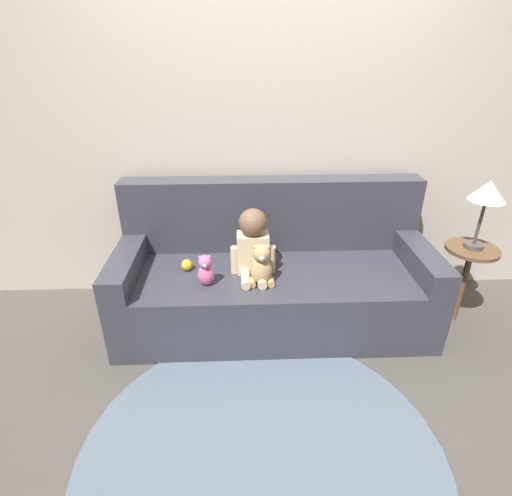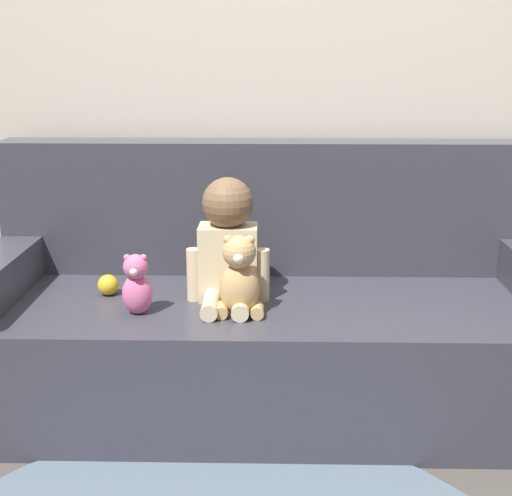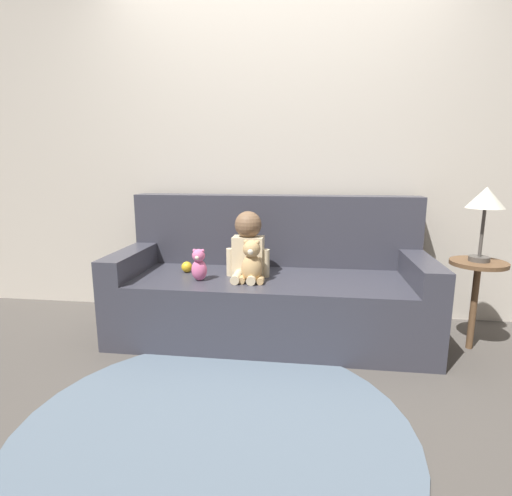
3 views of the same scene
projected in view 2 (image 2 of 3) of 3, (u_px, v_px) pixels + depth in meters
The scene contains 7 objects.
ground_plane at pixel (268, 404), 2.65m from camera, with size 12.00×12.00×0.00m, color #4C4742.
wall_back at pixel (271, 42), 2.77m from camera, with size 8.00×0.05×2.60m.
couch at pixel (269, 318), 2.62m from camera, with size 2.06×0.82×0.94m.
person_baby at pixel (228, 244), 2.45m from camera, with size 0.29×0.33×0.43m.
teddy_bear_brown at pixel (240, 278), 2.32m from camera, with size 0.16×0.12×0.27m.
plush_toy_side at pixel (137, 285), 2.33m from camera, with size 0.10×0.09×0.21m.
toy_ball at pixel (108, 285), 2.53m from camera, with size 0.07×0.07×0.07m.
Camera 2 is at (0.01, -2.39, 1.27)m, focal length 50.00 mm.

